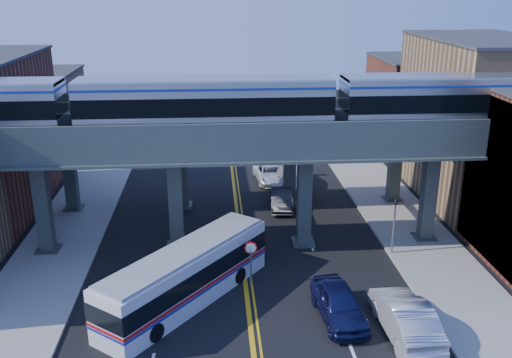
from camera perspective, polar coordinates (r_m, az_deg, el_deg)
ground at (r=29.66m, az=-0.71°, el=-13.37°), size 120.00×120.00×0.00m
sidewalk_west at (r=39.67m, az=-18.58°, el=-5.54°), size 5.00×70.00×0.16m
sidewalk_east at (r=40.56m, az=14.83°, el=-4.62°), size 5.00×70.00×0.16m
building_west_c at (r=57.84m, az=-21.41°, el=5.80°), size 8.00×10.00×8.00m
building_east_b at (r=46.71m, az=21.28°, el=5.47°), size 8.00×14.00×12.00m
building_east_c at (r=58.73m, az=15.82°, el=7.08°), size 8.00×10.00×9.00m
mural_panel at (r=34.99m, az=23.32°, el=-1.16°), size 0.10×9.50×9.50m
elevated_viaduct_near at (r=34.36m, az=-1.61°, el=3.09°), size 52.00×3.60×7.40m
elevated_viaduct_far at (r=41.13m, az=-2.10°, el=5.74°), size 52.00×3.60×7.40m
transit_train at (r=33.68m, az=-5.09°, el=7.51°), size 46.00×2.88×3.36m
stop_sign at (r=31.42m, az=-0.52°, el=-7.71°), size 0.76×0.09×2.63m
traffic_signal at (r=35.51m, az=13.65°, el=-4.06°), size 0.15×0.18×4.10m
transit_bus at (r=30.23m, az=-6.98°, el=-9.62°), size 8.88×10.23×2.86m
car_lane_a at (r=29.19m, az=8.31°, el=-12.22°), size 2.43×5.10×1.68m
car_lane_b at (r=42.54m, az=2.59°, el=-1.86°), size 1.98×4.74×1.52m
car_lane_c at (r=48.09m, az=1.41°, el=0.56°), size 2.79×5.21×1.39m
car_lane_d at (r=46.61m, az=3.61°, el=0.16°), size 2.71×6.17×1.76m
car_parked_curb at (r=28.60m, az=14.71°, el=-13.22°), size 2.17×5.68×1.85m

